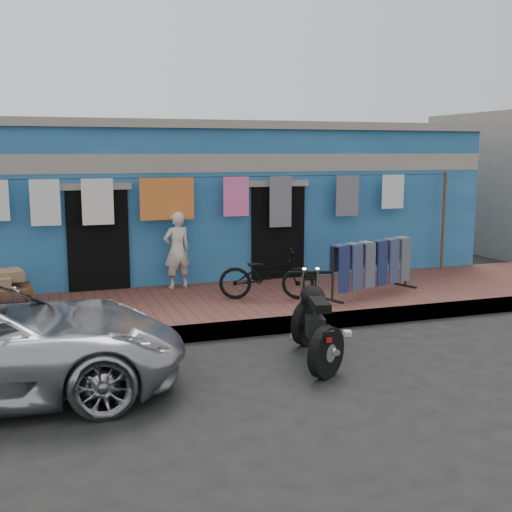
{
  "coord_description": "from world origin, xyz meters",
  "views": [
    {
      "loc": [
        -3.18,
        -7.4,
        2.77
      ],
      "look_at": [
        0.0,
        2.0,
        1.15
      ],
      "focal_mm": 45.0,
      "sensor_mm": 36.0,
      "label": 1
    }
  ],
  "objects_px": {
    "seated_person": "(177,250)",
    "jeans_rack": "(371,266)",
    "bicycle": "(267,269)",
    "motorcycle": "(316,319)"
  },
  "relations": [
    {
      "from": "seated_person",
      "to": "motorcycle",
      "type": "relative_size",
      "value": 0.78
    },
    {
      "from": "seated_person",
      "to": "bicycle",
      "type": "height_order",
      "value": "seated_person"
    },
    {
      "from": "bicycle",
      "to": "motorcycle",
      "type": "height_order",
      "value": "bicycle"
    },
    {
      "from": "seated_person",
      "to": "jeans_rack",
      "type": "xyz_separation_m",
      "value": [
        3.18,
        -1.6,
        -0.22
      ]
    },
    {
      "from": "bicycle",
      "to": "jeans_rack",
      "type": "relative_size",
      "value": 0.79
    },
    {
      "from": "bicycle",
      "to": "jeans_rack",
      "type": "xyz_separation_m",
      "value": [
        1.92,
        -0.19,
        -0.03
      ]
    },
    {
      "from": "motorcycle",
      "to": "jeans_rack",
      "type": "relative_size",
      "value": 0.89
    },
    {
      "from": "seated_person",
      "to": "jeans_rack",
      "type": "bearing_deg",
      "value": 141.69
    },
    {
      "from": "motorcycle",
      "to": "seated_person",
      "type": "bearing_deg",
      "value": 118.05
    },
    {
      "from": "jeans_rack",
      "to": "bicycle",
      "type": "bearing_deg",
      "value": 174.23
    }
  ]
}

